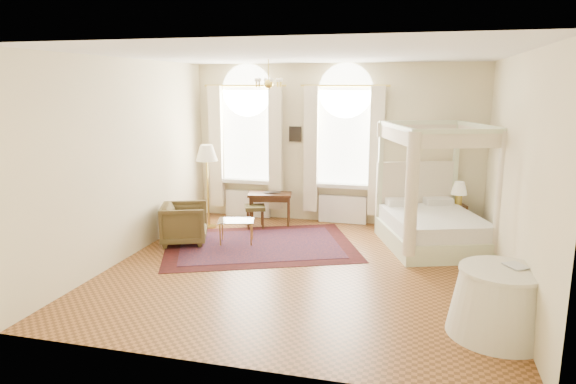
# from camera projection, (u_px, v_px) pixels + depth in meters

# --- Properties ---
(ground) EXTENTS (6.00, 6.00, 0.00)m
(ground) POSITION_uv_depth(u_px,v_px,m) (303.00, 269.00, 8.16)
(ground) COLOR brown
(ground) RESTS_ON ground
(room_walls) EXTENTS (6.00, 6.00, 6.00)m
(room_walls) POSITION_uv_depth(u_px,v_px,m) (303.00, 145.00, 7.75)
(room_walls) COLOR beige
(room_walls) RESTS_ON ground
(window_left) EXTENTS (1.62, 0.27, 3.29)m
(window_left) POSITION_uv_depth(u_px,v_px,m) (247.00, 150.00, 11.04)
(window_left) COLOR white
(window_left) RESTS_ON room_walls
(window_right) EXTENTS (1.62, 0.27, 3.29)m
(window_right) POSITION_uv_depth(u_px,v_px,m) (344.00, 153.00, 10.53)
(window_right) COLOR white
(window_right) RESTS_ON room_walls
(chandelier) EXTENTS (0.51, 0.45, 0.50)m
(chandelier) POSITION_uv_depth(u_px,v_px,m) (269.00, 83.00, 8.92)
(chandelier) COLOR gold
(chandelier) RESTS_ON room_walls
(wall_pictures) EXTENTS (2.54, 0.03, 0.39)m
(wall_pictures) POSITION_uv_depth(u_px,v_px,m) (339.00, 133.00, 10.56)
(wall_pictures) COLOR black
(wall_pictures) RESTS_ON room_walls
(canopy_bed) EXTENTS (2.22, 2.45, 2.21)m
(canopy_bed) POSITION_uv_depth(u_px,v_px,m) (434.00, 220.00, 9.15)
(canopy_bed) COLOR beige
(canopy_bed) RESTS_ON ground
(nightstand) EXTENTS (0.51, 0.49, 0.58)m
(nightstand) POSITION_uv_depth(u_px,v_px,m) (453.00, 219.00, 10.07)
(nightstand) COLOR #39220F
(nightstand) RESTS_ON ground
(nightstand_lamp) EXTENTS (0.31, 0.31, 0.46)m
(nightstand_lamp) POSITION_uv_depth(u_px,v_px,m) (459.00, 190.00, 9.89)
(nightstand_lamp) COLOR gold
(nightstand_lamp) RESTS_ON nightstand
(writing_desk) EXTENTS (0.96, 0.63, 0.67)m
(writing_desk) POSITION_uv_depth(u_px,v_px,m) (270.00, 198.00, 10.64)
(writing_desk) COLOR #39220F
(writing_desk) RESTS_ON ground
(laptop) EXTENTS (0.36, 0.26, 0.03)m
(laptop) POSITION_uv_depth(u_px,v_px,m) (273.00, 192.00, 10.66)
(laptop) COLOR black
(laptop) RESTS_ON writing_desk
(stool) EXTENTS (0.51, 0.51, 0.46)m
(stool) POSITION_uv_depth(u_px,v_px,m) (255.00, 209.00, 10.45)
(stool) COLOR #41391C
(stool) RESTS_ON ground
(armchair) EXTENTS (1.04, 1.03, 0.74)m
(armchair) POSITION_uv_depth(u_px,v_px,m) (184.00, 224.00, 9.42)
(armchair) COLOR #483B1F
(armchair) RESTS_ON ground
(coffee_table) EXTENTS (0.74, 0.60, 0.44)m
(coffee_table) POSITION_uv_depth(u_px,v_px,m) (236.00, 222.00, 9.40)
(coffee_table) COLOR silver
(coffee_table) RESTS_ON ground
(floor_lamp) EXTENTS (0.44, 0.44, 1.69)m
(floor_lamp) POSITION_uv_depth(u_px,v_px,m) (207.00, 157.00, 10.24)
(floor_lamp) COLOR gold
(floor_lamp) RESTS_ON ground
(oriental_rug) EXTENTS (4.05, 3.55, 0.01)m
(oriental_rug) POSITION_uv_depth(u_px,v_px,m) (260.00, 245.00, 9.34)
(oriental_rug) COLOR #421010
(oriental_rug) RESTS_ON ground
(side_table) EXTENTS (1.18, 1.18, 0.81)m
(side_table) POSITION_uv_depth(u_px,v_px,m) (500.00, 302.00, 5.96)
(side_table) COLOR white
(side_table) RESTS_ON ground
(book) EXTENTS (0.30, 0.32, 0.02)m
(book) POSITION_uv_depth(u_px,v_px,m) (509.00, 267.00, 5.90)
(book) COLOR black
(book) RESTS_ON side_table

